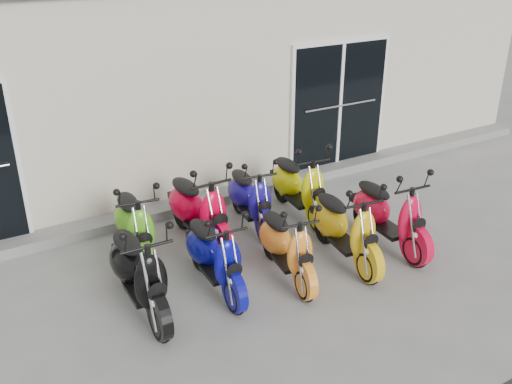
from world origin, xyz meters
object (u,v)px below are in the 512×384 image
scooter_front_black (138,262)px  scooter_back_red (198,201)px  scooter_front_orange_b (346,219)px  scooter_front_orange_a (287,237)px  scooter_back_yellow (299,178)px  scooter_front_blue (214,247)px  scooter_back_green (134,218)px  scooter_front_red (390,205)px  scooter_back_blue (250,190)px

scooter_front_black → scooter_back_red: scooter_back_red is taller
scooter_front_black → scooter_front_orange_b: size_ratio=1.04×
scooter_front_black → scooter_back_red: 1.61m
scooter_front_orange_a → scooter_back_yellow: scooter_back_yellow is taller
scooter_front_blue → scooter_back_green: bearing=119.6°
scooter_front_red → scooter_back_red: scooter_back_red is taller
scooter_front_black → scooter_back_yellow: (2.88, 1.09, -0.01)m
scooter_front_orange_a → scooter_back_blue: 1.43m
scooter_front_blue → scooter_back_yellow: scooter_back_yellow is taller
scooter_front_blue → scooter_back_red: bearing=77.0°
scooter_front_orange_b → scooter_back_blue: 1.56m
scooter_back_blue → scooter_back_yellow: size_ratio=0.93×
scooter_front_orange_b → scooter_back_blue: (-0.57, 1.45, -0.03)m
scooter_front_orange_b → scooter_front_blue: bearing=178.5°
scooter_back_red → scooter_back_yellow: scooter_back_red is taller
scooter_front_orange_b → scooter_back_red: size_ratio=0.94×
scooter_back_green → scooter_back_red: size_ratio=0.94×
scooter_back_yellow → scooter_back_blue: bearing=-178.4°
scooter_front_black → scooter_front_blue: (0.91, -0.03, -0.06)m
scooter_front_orange_a → scooter_back_yellow: bearing=59.5°
scooter_front_red → scooter_back_blue: 1.96m
scooter_front_black → scooter_back_blue: 2.37m
scooter_front_blue → scooter_back_yellow: bearing=32.5°
scooter_front_orange_a → scooter_back_red: 1.42m
scooter_front_orange_a → scooter_back_blue: bearing=87.0°
scooter_back_yellow → scooter_front_black: bearing=-153.7°
scooter_front_black → scooter_back_red: (1.22, 1.05, 0.02)m
scooter_front_black → scooter_back_red: size_ratio=0.97×
scooter_front_red → scooter_back_red: bearing=152.9°
scooter_front_red → scooter_back_blue: bearing=137.1°
scooter_front_black → scooter_front_red: (3.40, -0.30, -0.01)m
scooter_front_blue → scooter_back_blue: (1.17, 1.18, 0.00)m
scooter_back_red → scooter_front_orange_b: bearing=-45.0°
scooter_front_orange_b → scooter_back_red: scooter_back_red is taller
scooter_front_red → scooter_back_blue: (-1.32, 1.44, -0.04)m
scooter_front_blue → scooter_back_blue: bearing=48.1°
scooter_front_orange_b → scooter_front_red: scooter_front_red is taller
scooter_front_black → scooter_back_green: scooter_front_black is taller
scooter_front_orange_b → scooter_front_red: (0.75, 0.01, 0.01)m
scooter_back_green → scooter_front_orange_b: bearing=-23.9°
scooter_front_orange_a → scooter_front_red: bearing=7.1°
scooter_front_orange_a → scooter_back_red: (-0.57, 1.30, 0.09)m
scooter_front_orange_a → scooter_front_orange_b: size_ratio=0.92×
scooter_back_yellow → scooter_front_orange_b: bearing=-93.7°
scooter_back_blue → scooter_front_blue: bearing=-125.9°
scooter_front_orange_b → scooter_back_green: bearing=156.1°
scooter_front_red → scooter_back_green: 3.37m
scooter_back_red → scooter_front_orange_a: bearing=-68.1°
scooter_front_red → scooter_back_green: (-3.06, 1.40, -0.01)m
scooter_back_yellow → scooter_front_orange_a: bearing=-123.6°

